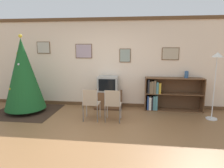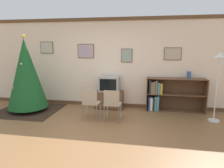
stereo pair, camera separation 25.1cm
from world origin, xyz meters
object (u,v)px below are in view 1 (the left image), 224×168
Objects in this scene: christmas_tree at (23,74)px; folding_chair_left at (91,103)px; tv_console at (108,100)px; bookshelf at (164,94)px; standing_lamp at (216,68)px; folding_chair_right at (113,103)px; vase at (186,74)px; television at (108,84)px.

christmas_tree reaches higher than folding_chair_left.
tv_console is 0.50× the size of bookshelf.
standing_lamp is (2.79, -0.59, 1.05)m from tv_console.
folding_chair_right is at bearing -168.91° from standing_lamp.
standing_lamp is at bearing -29.73° from bookshelf.
folding_chair_right is 2.39m from vase.
folding_chair_left is at bearing -154.99° from vase.
tv_console is at bearing 104.28° from folding_chair_right.
christmas_tree is 1.27× the size of standing_lamp.
bookshelf is (1.65, 0.07, -0.28)m from television.
standing_lamp is at bearing -52.44° from vase.
christmas_tree is at bearing -165.01° from tv_console.
folding_chair_left is 0.50× the size of bookshelf.
television reaches higher than bookshelf.
television is at bearing -177.74° from bookshelf.
christmas_tree is at bearing -171.10° from vase.
christmas_tree is 2.52m from tv_console.
standing_lamp is (5.09, 0.02, 0.23)m from christmas_tree.
christmas_tree is 2.65× the size of folding_chair_left.
television is at bearing 168.10° from standing_lamp.
folding_chair_right is at bearing -10.33° from christmas_tree.
television is at bearing 75.69° from folding_chair_left.
tv_console is 0.49m from television.
christmas_tree is at bearing -179.73° from standing_lamp.
vase is 0.11× the size of standing_lamp.
television is 0.36× the size of bookshelf.
standing_lamp is at bearing 9.13° from folding_chair_left.
tv_console is at bearing -177.49° from vase.
folding_chair_left is 1.00× the size of folding_chair_right.
bookshelf is 8.37× the size of vase.
folding_chair_right reaches higher than tv_console.
folding_chair_left is (2.02, -0.47, -0.62)m from christmas_tree.
christmas_tree is 5.10m from standing_lamp.
television is at bearing 14.93° from christmas_tree.
folding_chair_right is 4.16× the size of vase.
television is at bearing -177.42° from vase.
folding_chair_right is at bearing -140.09° from bookshelf.
vase reaches higher than tv_console.
tv_console is at bearing 75.72° from folding_chair_left.
folding_chair_right is (0.28, -1.08, -0.29)m from television.
television is 1.15m from folding_chair_left.
folding_chair_left is at bearing 180.00° from folding_chair_right.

